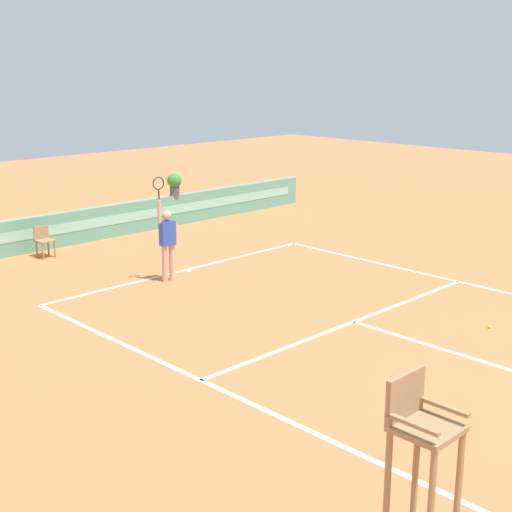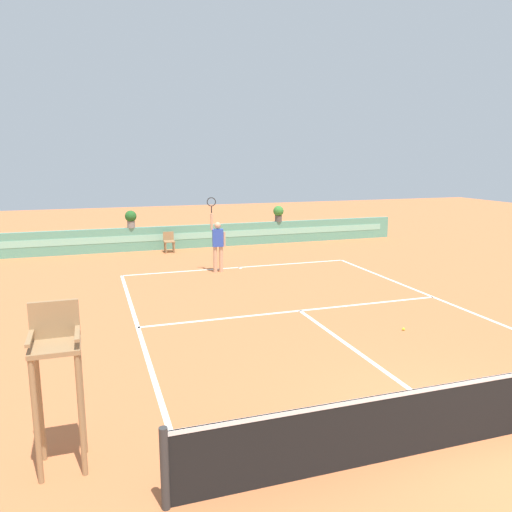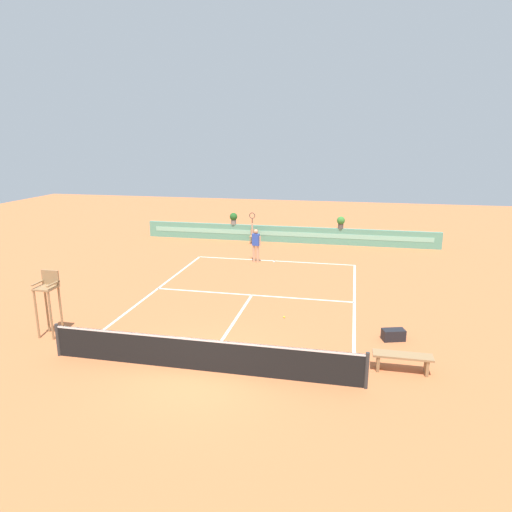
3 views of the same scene
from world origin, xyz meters
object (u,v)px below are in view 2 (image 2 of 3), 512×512
at_px(tennis_player, 218,242).
at_px(potted_plant_right, 278,212).
at_px(potted_plant_left, 131,218).
at_px(tennis_ball_near_baseline, 404,329).
at_px(ball_kid_chair, 169,241).
at_px(umpire_chair, 57,367).

relative_size(tennis_player, potted_plant_right, 3.57).
bearing_deg(tennis_player, potted_plant_left, 116.50).
height_order(tennis_ball_near_baseline, potted_plant_left, potted_plant_left).
bearing_deg(ball_kid_chair, potted_plant_left, 153.21).
height_order(ball_kid_chair, tennis_ball_near_baseline, ball_kid_chair).
distance_m(tennis_ball_near_baseline, potted_plant_right, 12.31).
bearing_deg(umpire_chair, tennis_ball_near_baseline, 22.60).
relative_size(tennis_player, potted_plant_left, 3.57).
relative_size(umpire_chair, tennis_ball_near_baseline, 31.47).
bearing_deg(potted_plant_right, tennis_player, -129.72).
bearing_deg(tennis_player, tennis_ball_near_baseline, -70.34).
distance_m(umpire_chair, potted_plant_left, 15.28).
height_order(tennis_player, potted_plant_left, tennis_player).
height_order(ball_kid_chair, tennis_player, tennis_player).
distance_m(ball_kid_chair, potted_plant_left, 1.87).
relative_size(umpire_chair, ball_kid_chair, 2.52).
distance_m(tennis_ball_near_baseline, potted_plant_left, 13.21).
bearing_deg(umpire_chair, potted_plant_right, 59.95).
distance_m(ball_kid_chair, tennis_ball_near_baseline, 11.96).
bearing_deg(tennis_player, potted_plant_right, 50.28).
height_order(ball_kid_chair, potted_plant_left, potted_plant_left).
xyz_separation_m(umpire_chair, potted_plant_left, (2.15, 15.13, 0.07)).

